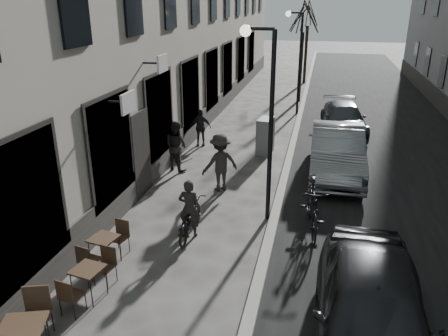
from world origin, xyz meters
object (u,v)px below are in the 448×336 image
at_px(streetlamp_near, 265,106).
at_px(car_far, 343,119).
at_px(tree_far, 308,14).
at_px(car_near, 372,312).
at_px(streetlamp_far, 297,52).
at_px(bistro_set_b, 89,280).
at_px(bistro_set_c, 105,248).
at_px(pedestrian_far, 200,127).
at_px(car_mid, 337,151).
at_px(moped, 313,207).
at_px(pedestrian_near, 176,146).
at_px(bicycle, 190,219).
at_px(utility_cabinet, 265,136).
at_px(pedestrian_mid, 220,163).
at_px(tree_near, 304,18).

distance_m(streetlamp_near, car_far, 9.64).
distance_m(tree_far, car_near, 25.84).
xyz_separation_m(streetlamp_far, bistro_set_b, (-2.89, -16.18, -2.74)).
bearing_deg(tree_far, streetlamp_near, -90.20).
relative_size(bistro_set_c, pedestrian_far, 0.95).
distance_m(car_mid, moped, 4.31).
bearing_deg(pedestrian_near, bistro_set_b, 120.74).
bearing_deg(car_mid, pedestrian_far, 159.26).
height_order(bicycle, car_mid, car_mid).
distance_m(bicycle, car_far, 11.09).
height_order(bicycle, pedestrian_far, pedestrian_far).
xyz_separation_m(streetlamp_far, utility_cabinet, (-0.63, -6.60, -2.46)).
distance_m(bistro_set_c, car_far, 13.23).
distance_m(pedestrian_far, moped, 7.82).
bearing_deg(utility_cabinet, pedestrian_far, 179.47).
relative_size(bistro_set_b, moped, 0.63).
distance_m(bistro_set_c, car_near, 5.80).
bearing_deg(pedestrian_near, pedestrian_mid, 170.57).
xyz_separation_m(streetlamp_near, pedestrian_mid, (-1.53, 1.60, -2.24)).
relative_size(car_mid, car_far, 1.12).
height_order(streetlamp_far, car_near, streetlamp_far).
distance_m(streetlamp_near, bicycle, 3.42).
bearing_deg(bistro_set_b, bicycle, 76.29).
distance_m(pedestrian_near, pedestrian_far, 2.84).
distance_m(streetlamp_far, tree_near, 3.36).
bearing_deg(bistro_set_b, moped, 51.06).
height_order(streetlamp_far, tree_near, tree_near).
bearing_deg(utility_cabinet, streetlamp_far, 92.42).
xyz_separation_m(utility_cabinet, pedestrian_mid, (-0.91, -3.80, 0.22)).
relative_size(pedestrian_far, car_mid, 0.31).
relative_size(car_mid, moped, 2.19).
bearing_deg(streetlamp_near, pedestrian_mid, 133.77).
bearing_deg(car_far, streetlamp_near, -110.18).
bearing_deg(car_far, utility_cabinet, -135.41).
distance_m(streetlamp_near, utility_cabinet, 5.97).
distance_m(streetlamp_far, moped, 12.75).
bearing_deg(streetlamp_far, car_far, -51.28).
bearing_deg(moped, car_near, -80.93).
height_order(tree_near, car_mid, tree_near).
xyz_separation_m(streetlamp_near, pedestrian_near, (-3.43, 2.97, -2.28)).
distance_m(bistro_set_c, pedestrian_far, 8.83).
xyz_separation_m(bistro_set_b, car_far, (5.30, 13.17, 0.22)).
xyz_separation_m(bistro_set_c, pedestrian_near, (-0.29, 5.99, 0.46)).
distance_m(tree_far, car_far, 12.88).
bearing_deg(streetlamp_near, bicycle, -141.25).
bearing_deg(pedestrian_near, streetlamp_far, -84.38).
relative_size(tree_near, car_near, 1.19).
relative_size(tree_far, pedestrian_mid, 3.11).
bearing_deg(tree_far, bistro_set_c, -97.61).
bearing_deg(pedestrian_far, streetlamp_far, 47.53).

